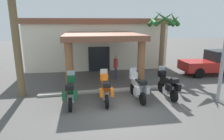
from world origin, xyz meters
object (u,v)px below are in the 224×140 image
object	(u,v)px
pickup_truck_red	(215,63)
palm_tree_roadside	(13,13)
motorcycle_orange	(105,89)
motorcycle_silver	(138,87)
motorcycle_black	(168,85)
motel_building	(96,41)
palm_tree_near_portico	(163,28)
pedestrian	(116,66)
motorcycle_green	(71,92)

from	to	relation	value
pickup_truck_red	palm_tree_roadside	size ratio (longest dim) A/B	0.79
motorcycle_orange	pickup_truck_red	world-z (taller)	pickup_truck_red
motorcycle_silver	motorcycle_black	world-z (taller)	same
motel_building	pickup_truck_red	xyz separation A→B (m)	(8.82, -6.20, -1.32)
motorcycle_black	palm_tree_near_portico	bearing A→B (deg)	-21.62
motel_building	palm_tree_near_portico	world-z (taller)	palm_tree_near_portico
motel_building	motorcycle_silver	distance (m)	10.17
pedestrian	palm_tree_roadside	bearing A→B (deg)	54.14
motorcycle_black	pickup_truck_red	size ratio (longest dim) A/B	0.42
pedestrian	palm_tree_roadside	size ratio (longest dim) A/B	0.26
motorcycle_orange	motorcycle_black	size ratio (longest dim) A/B	1.00
motorcycle_silver	motel_building	bearing A→B (deg)	5.14
palm_tree_roadside	pedestrian	bearing A→B (deg)	21.18
motel_building	palm_tree_roadside	xyz separation A→B (m)	(-5.25, -8.20, 2.31)
motel_building	motorcycle_black	distance (m)	10.46
motorcycle_green	motorcycle_silver	size ratio (longest dim) A/B	1.00
motorcycle_orange	palm_tree_roadside	size ratio (longest dim) A/B	0.33
motel_building	palm_tree_near_portico	distance (m)	7.05
motorcycle_green	motorcycle_orange	distance (m)	1.78
motorcycle_orange	palm_tree_near_portico	bearing A→B (deg)	-43.79
motel_building	motorcycle_green	bearing A→B (deg)	-101.48
motel_building	palm_tree_near_portico	xyz separation A→B (m)	(4.78, -4.99, 1.39)
motel_building	pickup_truck_red	world-z (taller)	motel_building
motorcycle_green	motorcycle_black	xyz separation A→B (m)	(5.34, 0.09, 0.00)
motel_building	motorcycle_orange	size ratio (longest dim) A/B	5.83
motorcycle_green	pickup_truck_red	bearing A→B (deg)	-68.32
motorcycle_orange	pickup_truck_red	xyz separation A→B (m)	(9.54, 3.80, 0.24)
motorcycle_silver	palm_tree_roadside	xyz separation A→B (m)	(-6.31, 1.80, 3.87)
motel_building	pickup_truck_red	distance (m)	10.86
palm_tree_roadside	motorcycle_black	bearing A→B (deg)	-12.15
pickup_truck_red	motorcycle_orange	bearing A→B (deg)	-154.22
motorcycle_green	palm_tree_roadside	distance (m)	5.09
palm_tree_near_portico	pedestrian	bearing A→B (deg)	-167.57
motorcycle_orange	palm_tree_near_portico	size ratio (longest dim) A/B	0.43
motel_building	motorcycle_black	bearing A→B (deg)	-71.54
motorcycle_black	motorcycle_silver	bearing A→B (deg)	91.56
motorcycle_green	motorcycle_orange	size ratio (longest dim) A/B	1.00
motorcycle_orange	palm_tree_roadside	distance (m)	6.23
pickup_truck_red	palm_tree_near_portico	size ratio (longest dim) A/B	1.04
motorcycle_green	pickup_truck_red	distance (m)	11.95
pedestrian	palm_tree_near_portico	distance (m)	4.91
motorcycle_black	pedestrian	xyz separation A→B (m)	(-2.11, 4.06, 0.32)
palm_tree_roadside	motel_building	bearing A→B (deg)	57.37
palm_tree_roadside	motorcycle_orange	bearing A→B (deg)	-21.64
motorcycle_silver	palm_tree_near_portico	xyz separation A→B (m)	(3.72, 5.01, 2.95)
motorcycle_orange	motorcycle_silver	distance (m)	1.78
motorcycle_green	motorcycle_black	distance (m)	5.34
motorcycle_black	palm_tree_near_portico	distance (m)	6.08
motorcycle_black	pickup_truck_red	world-z (taller)	pickup_truck_red
pedestrian	motorcycle_green	bearing A→B (deg)	85.04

